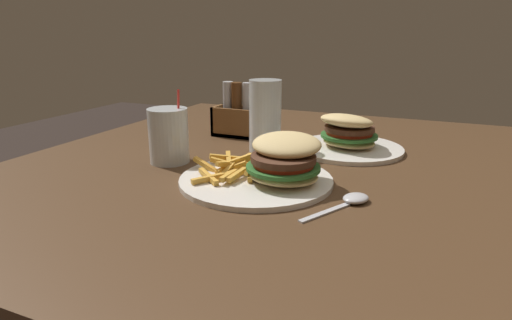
{
  "coord_description": "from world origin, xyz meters",
  "views": [
    {
      "loc": [
        0.24,
        -0.86,
        1.0
      ],
      "look_at": [
        -0.07,
        -0.15,
        0.77
      ],
      "focal_mm": 30.0,
      "sensor_mm": 36.0,
      "label": 1
    }
  ],
  "objects": [
    {
      "name": "dining_table",
      "position": [
        0.0,
        0.0,
        0.62
      ],
      "size": [
        1.28,
        1.22,
        0.72
      ],
      "color": "#4C331E",
      "rests_on": "ground_plane"
    },
    {
      "name": "condiment_caddy",
      "position": [
        -0.27,
        0.18,
        0.77
      ],
      "size": [
        0.13,
        0.07,
        0.15
      ],
      "color": "brown",
      "rests_on": "dining_table"
    },
    {
      "name": "beer_glass",
      "position": [
        -0.14,
        0.07,
        0.8
      ],
      "size": [
        0.08,
        0.08,
        0.17
      ],
      "color": "silver",
      "rests_on": "dining_table"
    },
    {
      "name": "meal_plate_near",
      "position": [
        -0.04,
        -0.15,
        0.75
      ],
      "size": [
        0.29,
        0.29,
        0.1
      ],
      "color": "white",
      "rests_on": "dining_table"
    },
    {
      "name": "meal_plate_far",
      "position": [
        0.04,
        0.15,
        0.75
      ],
      "size": [
        0.26,
        0.26,
        0.1
      ],
      "color": "white",
      "rests_on": "dining_table"
    },
    {
      "name": "juice_glass",
      "position": [
        -0.3,
        -0.1,
        0.78
      ],
      "size": [
        0.09,
        0.09,
        0.16
      ],
      "color": "silver",
      "rests_on": "dining_table"
    },
    {
      "name": "spoon",
      "position": [
        0.12,
        -0.18,
        0.73
      ],
      "size": [
        0.09,
        0.15,
        0.01
      ],
      "rotation": [
        0.0,
        0.0,
        1.09
      ],
      "color": "silver",
      "rests_on": "dining_table"
    }
  ]
}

